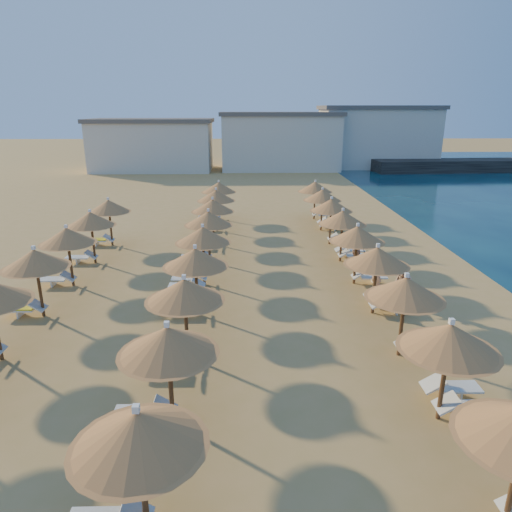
{
  "coord_description": "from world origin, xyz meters",
  "views": [
    {
      "loc": [
        -1.67,
        -15.84,
        7.74
      ],
      "look_at": [
        -1.22,
        4.0,
        1.3
      ],
      "focal_mm": 32.0,
      "sensor_mm": 36.0,
      "label": 1
    }
  ],
  "objects_px": {
    "parasol_row_east": "(366,245)",
    "beachgoer_a": "(377,273)",
    "beachgoer_b": "(403,287)",
    "parasol_row_west": "(199,247)",
    "jetty": "(489,165)",
    "beachgoer_c": "(356,251)"
  },
  "relations": [
    {
      "from": "parasol_row_east",
      "to": "beachgoer_a",
      "type": "height_order",
      "value": "parasol_row_east"
    },
    {
      "from": "beachgoer_b",
      "to": "beachgoer_a",
      "type": "bearing_deg",
      "value": 168.36
    },
    {
      "from": "parasol_row_east",
      "to": "beachgoer_b",
      "type": "height_order",
      "value": "parasol_row_east"
    },
    {
      "from": "parasol_row_west",
      "to": "parasol_row_east",
      "type": "bearing_deg",
      "value": 0.0
    },
    {
      "from": "beachgoer_a",
      "to": "parasol_row_east",
      "type": "bearing_deg",
      "value": -69.65
    },
    {
      "from": "parasol_row_west",
      "to": "beachgoer_a",
      "type": "xyz_separation_m",
      "value": [
        7.63,
        0.57,
        -1.43
      ]
    },
    {
      "from": "jetty",
      "to": "parasol_row_west",
      "type": "height_order",
      "value": "parasol_row_west"
    },
    {
      "from": "beachgoer_b",
      "to": "beachgoer_a",
      "type": "height_order",
      "value": "beachgoer_b"
    },
    {
      "from": "parasol_row_east",
      "to": "beachgoer_b",
      "type": "distance_m",
      "value": 2.21
    },
    {
      "from": "beachgoer_c",
      "to": "beachgoer_a",
      "type": "relative_size",
      "value": 0.91
    },
    {
      "from": "jetty",
      "to": "beachgoer_b",
      "type": "bearing_deg",
      "value": -124.64
    },
    {
      "from": "jetty",
      "to": "parasol_row_east",
      "type": "distance_m",
      "value": 48.68
    },
    {
      "from": "jetty",
      "to": "beachgoer_a",
      "type": "distance_m",
      "value": 47.79
    },
    {
      "from": "beachgoer_a",
      "to": "beachgoer_c",
      "type": "bearing_deg",
      "value": 163.02
    },
    {
      "from": "beachgoer_c",
      "to": "beachgoer_a",
      "type": "height_order",
      "value": "beachgoer_a"
    },
    {
      "from": "parasol_row_west",
      "to": "beachgoer_b",
      "type": "height_order",
      "value": "parasol_row_west"
    },
    {
      "from": "parasol_row_east",
      "to": "beachgoer_c",
      "type": "xyz_separation_m",
      "value": [
        0.62,
        4.09,
        -1.51
      ]
    },
    {
      "from": "jetty",
      "to": "beachgoer_a",
      "type": "bearing_deg",
      "value": -126.27
    },
    {
      "from": "beachgoer_a",
      "to": "parasol_row_west",
      "type": "bearing_deg",
      "value": -104.11
    },
    {
      "from": "beachgoer_b",
      "to": "beachgoer_a",
      "type": "distance_m",
      "value": 1.75
    },
    {
      "from": "jetty",
      "to": "beachgoer_c",
      "type": "xyz_separation_m",
      "value": [
        -25.81,
        -36.76,
        0.05
      ]
    },
    {
      "from": "jetty",
      "to": "beachgoer_c",
      "type": "height_order",
      "value": "beachgoer_c"
    }
  ]
}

